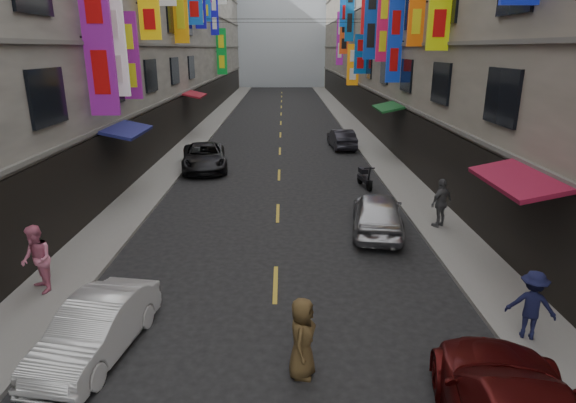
{
  "coord_description": "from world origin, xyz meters",
  "views": [
    {
      "loc": [
        0.23,
        6.04,
        6.22
      ],
      "look_at": [
        0.31,
        14.13,
        3.63
      ],
      "focal_mm": 30.0,
      "sensor_mm": 36.0,
      "label": 1
    }
  ],
  "objects_px": {
    "car_right_mid": "(378,213)",
    "pedestrian_crossing": "(302,338)",
    "pedestrian_rfar": "(441,203)",
    "car_left_far": "(204,157)",
    "pedestrian_lfar": "(37,260)",
    "pedestrian_rnear": "(532,305)",
    "car_left_mid": "(96,328)",
    "scooter_far_right": "(365,178)",
    "car_right_far": "(342,139)"
  },
  "relations": [
    {
      "from": "car_right_mid",
      "to": "pedestrian_lfar",
      "type": "bearing_deg",
      "value": 33.51
    },
    {
      "from": "pedestrian_crossing",
      "to": "car_right_mid",
      "type": "bearing_deg",
      "value": -7.17
    },
    {
      "from": "pedestrian_rfar",
      "to": "pedestrian_crossing",
      "type": "xyz_separation_m",
      "value": [
        -5.22,
        -8.03,
        -0.16
      ]
    },
    {
      "from": "pedestrian_crossing",
      "to": "car_left_far",
      "type": "bearing_deg",
      "value": 28.49
    },
    {
      "from": "car_left_mid",
      "to": "pedestrian_lfar",
      "type": "bearing_deg",
      "value": 143.09
    },
    {
      "from": "scooter_far_right",
      "to": "car_right_far",
      "type": "height_order",
      "value": "car_right_far"
    },
    {
      "from": "car_left_far",
      "to": "pedestrian_crossing",
      "type": "distance_m",
      "value": 17.7
    },
    {
      "from": "scooter_far_right",
      "to": "pedestrian_rnear",
      "type": "xyz_separation_m",
      "value": [
        1.61,
        -12.44,
        0.47
      ]
    },
    {
      "from": "pedestrian_lfar",
      "to": "pedestrian_rnear",
      "type": "relative_size",
      "value": 1.15
    },
    {
      "from": "pedestrian_rnear",
      "to": "car_left_mid",
      "type": "bearing_deg",
      "value": 25.49
    },
    {
      "from": "pedestrian_rfar",
      "to": "pedestrian_crossing",
      "type": "distance_m",
      "value": 9.58
    },
    {
      "from": "car_left_far",
      "to": "car_right_mid",
      "type": "xyz_separation_m",
      "value": [
        7.53,
        -9.29,
        0.04
      ]
    },
    {
      "from": "car_left_mid",
      "to": "car_right_mid",
      "type": "relative_size",
      "value": 0.87
    },
    {
      "from": "pedestrian_rnear",
      "to": "pedestrian_rfar",
      "type": "relative_size",
      "value": 0.89
    },
    {
      "from": "scooter_far_right",
      "to": "pedestrian_rfar",
      "type": "distance_m",
      "value": 5.82
    },
    {
      "from": "car_left_mid",
      "to": "car_right_far",
      "type": "bearing_deg",
      "value": 80.27
    },
    {
      "from": "pedestrian_lfar",
      "to": "car_left_mid",
      "type": "bearing_deg",
      "value": 3.7
    },
    {
      "from": "car_left_mid",
      "to": "pedestrian_lfar",
      "type": "xyz_separation_m",
      "value": [
        -2.43,
        2.56,
        0.42
      ]
    },
    {
      "from": "car_right_mid",
      "to": "pedestrian_crossing",
      "type": "relative_size",
      "value": 2.52
    },
    {
      "from": "car_right_far",
      "to": "pedestrian_lfar",
      "type": "distance_m",
      "value": 21.95
    },
    {
      "from": "scooter_far_right",
      "to": "pedestrian_rnear",
      "type": "distance_m",
      "value": 12.55
    },
    {
      "from": "pedestrian_rnear",
      "to": "scooter_far_right",
      "type": "bearing_deg",
      "value": -59.41
    },
    {
      "from": "pedestrian_rfar",
      "to": "car_left_mid",
      "type": "bearing_deg",
      "value": 1.44
    },
    {
      "from": "car_left_far",
      "to": "car_right_mid",
      "type": "bearing_deg",
      "value": -60.37
    },
    {
      "from": "car_right_mid",
      "to": "pedestrian_lfar",
      "type": "height_order",
      "value": "pedestrian_lfar"
    },
    {
      "from": "car_left_far",
      "to": "pedestrian_lfar",
      "type": "xyz_separation_m",
      "value": [
        -2.14,
        -13.8,
        0.35
      ]
    },
    {
      "from": "car_left_far",
      "to": "pedestrian_crossing",
      "type": "xyz_separation_m",
      "value": [
        4.59,
        -17.09,
        0.15
      ]
    },
    {
      "from": "car_left_far",
      "to": "pedestrian_crossing",
      "type": "relative_size",
      "value": 2.93
    },
    {
      "from": "scooter_far_right",
      "to": "pedestrian_rnear",
      "type": "bearing_deg",
      "value": 87.42
    },
    {
      "from": "car_left_mid",
      "to": "car_right_far",
      "type": "relative_size",
      "value": 0.97
    },
    {
      "from": "car_left_far",
      "to": "car_left_mid",
      "type": "bearing_deg",
      "value": -98.37
    },
    {
      "from": "car_right_far",
      "to": "pedestrian_rnear",
      "type": "xyz_separation_m",
      "value": [
        1.62,
        -21.65,
        0.28
      ]
    },
    {
      "from": "car_left_far",
      "to": "pedestrian_rfar",
      "type": "bearing_deg",
      "value": -52.09
    },
    {
      "from": "car_right_mid",
      "to": "pedestrian_crossing",
      "type": "xyz_separation_m",
      "value": [
        -2.94,
        -7.8,
        0.12
      ]
    },
    {
      "from": "car_left_mid",
      "to": "car_left_far",
      "type": "relative_size",
      "value": 0.75
    },
    {
      "from": "car_left_mid",
      "to": "pedestrian_rnear",
      "type": "distance_m",
      "value": 9.34
    },
    {
      "from": "pedestrian_rfar",
      "to": "car_left_far",
      "type": "bearing_deg",
      "value": -78.72
    },
    {
      "from": "car_left_mid",
      "to": "pedestrian_rfar",
      "type": "xyz_separation_m",
      "value": [
        9.52,
        7.3,
        0.39
      ]
    },
    {
      "from": "car_left_far",
      "to": "pedestrian_rfar",
      "type": "distance_m",
      "value": 13.36
    },
    {
      "from": "pedestrian_rfar",
      "to": "pedestrian_crossing",
      "type": "bearing_deg",
      "value": 20.97
    },
    {
      "from": "pedestrian_lfar",
      "to": "pedestrian_crossing",
      "type": "distance_m",
      "value": 7.49
    },
    {
      "from": "car_right_mid",
      "to": "pedestrian_lfar",
      "type": "xyz_separation_m",
      "value": [
        -9.67,
        -4.51,
        0.31
      ]
    },
    {
      "from": "pedestrian_crossing",
      "to": "pedestrian_rfar",
      "type": "bearing_deg",
      "value": -19.57
    },
    {
      "from": "scooter_far_right",
      "to": "car_left_mid",
      "type": "xyz_separation_m",
      "value": [
        -7.72,
        -12.8,
        0.17
      ]
    },
    {
      "from": "car_right_mid",
      "to": "pedestrian_rfar",
      "type": "height_order",
      "value": "pedestrian_rfar"
    },
    {
      "from": "scooter_far_right",
      "to": "pedestrian_crossing",
      "type": "xyz_separation_m",
      "value": [
        -3.42,
        -13.54,
        0.4
      ]
    },
    {
      "from": "pedestrian_rnear",
      "to": "car_right_mid",
      "type": "bearing_deg",
      "value": -49.43
    },
    {
      "from": "scooter_far_right",
      "to": "pedestrian_crossing",
      "type": "relative_size",
      "value": 1.07
    },
    {
      "from": "pedestrian_lfar",
      "to": "pedestrian_crossing",
      "type": "bearing_deg",
      "value": 24.12
    },
    {
      "from": "car_right_mid",
      "to": "pedestrian_rnear",
      "type": "relative_size",
      "value": 2.69
    }
  ]
}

